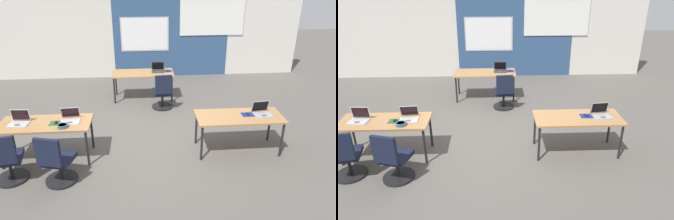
% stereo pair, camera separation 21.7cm
% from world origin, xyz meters
% --- Properties ---
extents(ground_plane, '(24.00, 24.00, 0.00)m').
position_xyz_m(ground_plane, '(0.00, 0.00, 0.00)').
color(ground_plane, '#56514C').
extents(back_wall_assembly, '(10.00, 0.27, 2.80)m').
position_xyz_m(back_wall_assembly, '(0.05, 4.20, 1.41)').
color(back_wall_assembly, silver).
rests_on(back_wall_assembly, ground).
extents(desk_near_left, '(1.60, 0.70, 0.72)m').
position_xyz_m(desk_near_left, '(-1.75, -0.60, 0.66)').
color(desk_near_left, '#A37547').
rests_on(desk_near_left, ground).
extents(desk_near_right, '(1.60, 0.70, 0.72)m').
position_xyz_m(desk_near_right, '(1.75, -0.60, 0.66)').
color(desk_near_right, '#A37547').
rests_on(desk_near_right, ground).
extents(desk_far_center, '(1.60, 0.70, 0.72)m').
position_xyz_m(desk_far_center, '(0.00, 2.20, 0.66)').
color(desk_far_center, '#A37547').
rests_on(desk_far_center, ground).
extents(laptop_near_left_end, '(0.35, 0.29, 0.24)m').
position_xyz_m(laptop_near_left_end, '(-2.18, -0.59, 0.77)').
color(laptop_near_left_end, '#B7B7BC').
rests_on(laptop_near_left_end, desk_near_left).
extents(chair_near_left_end, '(0.52, 0.57, 0.92)m').
position_xyz_m(chair_near_left_end, '(-2.20, -1.28, 0.38)').
color(chair_near_left_end, black).
rests_on(chair_near_left_end, ground).
extents(laptop_near_right_end, '(0.36, 0.32, 0.23)m').
position_xyz_m(laptop_near_right_end, '(2.19, -0.57, 0.77)').
color(laptop_near_right_end, '#9E9EA3').
rests_on(laptop_near_right_end, desk_near_right).
extents(mousepad_near_right_end, '(0.22, 0.19, 0.00)m').
position_xyz_m(mousepad_near_right_end, '(1.91, -0.57, 0.72)').
color(mousepad_near_right_end, navy).
rests_on(mousepad_near_right_end, desk_near_right).
extents(mouse_near_right_end, '(0.08, 0.11, 0.03)m').
position_xyz_m(mouse_near_right_end, '(1.91, -0.57, 0.74)').
color(mouse_near_right_end, black).
rests_on(mouse_near_right_end, mousepad_near_right_end).
extents(laptop_far_right, '(0.34, 0.28, 0.23)m').
position_xyz_m(laptop_far_right, '(0.40, 2.27, 0.77)').
color(laptop_far_right, '#333338').
rests_on(laptop_far_right, desk_far_center).
extents(mousepad_far_right, '(0.22, 0.19, 0.00)m').
position_xyz_m(mousepad_far_right, '(0.66, 2.26, 0.72)').
color(mousepad_far_right, navy).
rests_on(mousepad_far_right, desk_far_center).
extents(mouse_far_right, '(0.07, 0.11, 0.03)m').
position_xyz_m(mouse_far_right, '(0.66, 2.26, 0.74)').
color(mouse_far_right, black).
rests_on(mouse_far_right, mousepad_far_right).
extents(chair_far_right, '(0.52, 0.56, 0.92)m').
position_xyz_m(chair_far_right, '(0.47, 1.47, 0.38)').
color(chair_far_right, black).
rests_on(chair_far_right, ground).
extents(laptop_near_left_inner, '(0.35, 0.33, 0.23)m').
position_xyz_m(laptop_near_left_inner, '(-1.32, -0.56, 0.77)').
color(laptop_near_left_inner, '#B7B7BC').
rests_on(laptop_near_left_inner, desk_near_left).
extents(mousepad_near_left_inner, '(0.22, 0.19, 0.00)m').
position_xyz_m(mousepad_near_left_inner, '(-1.55, -0.63, 0.72)').
color(mousepad_near_left_inner, '#23512D').
rests_on(mousepad_near_left_inner, desk_near_left).
extents(mouse_near_left_inner, '(0.06, 0.10, 0.03)m').
position_xyz_m(mouse_near_left_inner, '(-1.55, -0.63, 0.74)').
color(mouse_near_left_inner, black).
rests_on(mouse_near_left_inner, mousepad_near_left_inner).
extents(chair_near_left_inner, '(0.54, 0.59, 0.92)m').
position_xyz_m(chair_near_left_inner, '(-1.41, -1.39, 0.38)').
color(chair_near_left_inner, black).
rests_on(chair_near_left_inner, ground).
extents(snack_bowl, '(0.18, 0.18, 0.06)m').
position_xyz_m(snack_bowl, '(-1.40, -0.81, 0.76)').
color(snack_bowl, '#3D6070').
rests_on(snack_bowl, desk_near_left).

